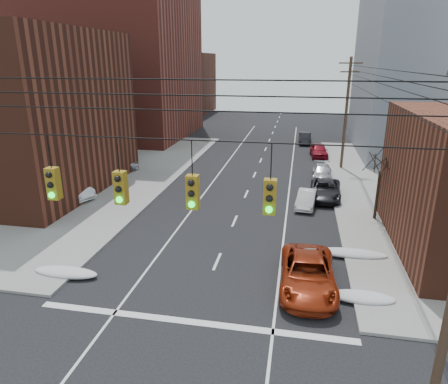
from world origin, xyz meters
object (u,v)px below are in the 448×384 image
at_px(parked_car_a, 312,265).
at_px(lot_car_d, 81,157).
at_px(red_pickup, 308,274).
at_px(lot_car_a, 69,189).
at_px(parked_car_e, 319,151).
at_px(parked_car_c, 325,190).
at_px(parked_car_d, 322,172).
at_px(lot_car_b, 113,164).
at_px(parked_car_f, 305,138).
at_px(parked_car_b, 306,199).
at_px(lot_car_c, 39,171).

bearing_deg(parked_car_a, lot_car_d, 137.94).
relative_size(red_pickup, lot_car_a, 1.24).
xyz_separation_m(parked_car_e, lot_car_a, (-20.11, -18.93, 0.14)).
xyz_separation_m(parked_car_c, parked_car_d, (0.00, 5.78, -0.09)).
bearing_deg(lot_car_d, parked_car_a, -145.33).
height_order(parked_car_a, lot_car_a, lot_car_a).
bearing_deg(red_pickup, parked_car_d, 84.07).
bearing_deg(lot_car_d, lot_car_b, -130.88).
height_order(red_pickup, parked_car_e, red_pickup).
relative_size(parked_car_c, parked_car_d, 1.19).
relative_size(red_pickup, lot_car_b, 1.15).
distance_m(parked_car_d, parked_car_f, 16.69).
height_order(parked_car_d, lot_car_d, lot_car_d).
height_order(parked_car_d, parked_car_e, parked_car_e).
xyz_separation_m(parked_car_a, parked_car_d, (1.27, 18.54, -0.00)).
bearing_deg(parked_car_d, parked_car_f, 96.70).
relative_size(red_pickup, parked_car_d, 1.31).
height_order(parked_car_b, parked_car_c, parked_car_c).
relative_size(parked_car_d, parked_car_e, 0.97).
bearing_deg(lot_car_b, red_pickup, -156.32).
xyz_separation_m(parked_car_a, lot_car_c, (-24.50, 12.98, 0.29)).
relative_size(parked_car_a, parked_car_e, 0.83).
height_order(parked_car_c, parked_car_f, parked_car_f).
height_order(red_pickup, lot_car_c, lot_car_c).
bearing_deg(lot_car_a, parked_car_a, -92.46).
distance_m(red_pickup, lot_car_d, 31.22).
bearing_deg(parked_car_d, parked_car_a, -92.74).
distance_m(parked_car_b, lot_car_b, 19.97).
bearing_deg(lot_car_b, lot_car_a, 159.49).
height_order(lot_car_b, lot_car_d, lot_car_b).
bearing_deg(parked_car_e, parked_car_f, 97.14).
bearing_deg(lot_car_b, parked_car_d, -108.05).
height_order(parked_car_b, parked_car_f, parked_car_f).
relative_size(lot_car_b, lot_car_c, 0.93).
xyz_separation_m(parked_car_b, lot_car_a, (-18.61, -1.95, 0.29)).
distance_m(parked_car_a, lot_car_a, 20.69).
distance_m(red_pickup, parked_car_c, 14.05).
xyz_separation_m(red_pickup, lot_car_a, (-18.61, 9.77, 0.12)).
bearing_deg(lot_car_c, parked_car_e, -75.62).
distance_m(parked_car_c, lot_car_d, 25.94).
bearing_deg(red_pickup, parked_car_b, 88.38).
bearing_deg(parked_car_e, parked_car_b, -99.69).
height_order(red_pickup, parked_car_c, red_pickup).
bearing_deg(parked_car_e, lot_car_b, -157.48).
bearing_deg(lot_car_c, parked_car_c, -105.48).
distance_m(red_pickup, lot_car_c, 28.12).
height_order(parked_car_a, lot_car_d, lot_car_d).
xyz_separation_m(parked_car_e, lot_car_b, (-20.37, -10.46, 0.07)).
bearing_deg(lot_car_a, parked_car_f, -12.86).
distance_m(parked_car_e, lot_car_c, 29.58).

